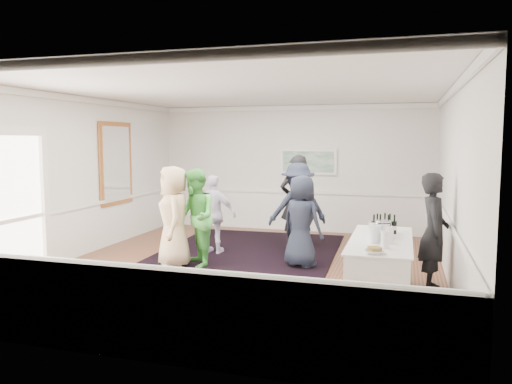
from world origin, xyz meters
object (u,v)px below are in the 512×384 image
(guest_lilac, at_px, (214,214))
(nut_bowl, at_px, (375,251))
(guest_green, at_px, (195,218))
(serving_table, at_px, (380,270))
(bartender, at_px, (434,232))
(guest_tan, at_px, (174,217))
(ice_bucket, at_px, (383,230))
(guest_dark_a, at_px, (298,208))
(guest_navy, at_px, (302,221))
(guest_dark_b, at_px, (297,201))

(guest_lilac, relative_size, nut_bowl, 6.45)
(guest_green, height_order, guest_lilac, guest_green)
(serving_table, distance_m, bartender, 1.18)
(serving_table, height_order, guest_tan, guest_tan)
(guest_lilac, relative_size, ice_bucket, 6.25)
(guest_dark_a, relative_size, ice_bucket, 7.17)
(guest_dark_a, bearing_deg, guest_navy, 78.68)
(ice_bucket, bearing_deg, guest_lilac, 149.36)
(guest_green, xyz_separation_m, nut_bowl, (3.32, -2.04, 0.05))
(guest_tan, height_order, guest_green, guest_tan)
(guest_navy, bearing_deg, serving_table, 157.35)
(guest_dark_b, bearing_deg, nut_bowl, 90.70)
(serving_table, distance_m, ice_bucket, 0.59)
(bartender, relative_size, guest_tan, 0.99)
(guest_dark_a, bearing_deg, guest_green, 18.84)
(bartender, relative_size, guest_dark_b, 0.91)
(guest_lilac, distance_m, guest_navy, 2.01)
(guest_green, xyz_separation_m, guest_dark_a, (1.58, 1.61, 0.03))
(serving_table, distance_m, guest_dark_a, 3.27)
(bartender, distance_m, guest_lilac, 4.40)
(nut_bowl, bearing_deg, bartender, 65.53)
(guest_navy, bearing_deg, guest_dark_a, -49.34)
(bartender, xyz_separation_m, guest_dark_a, (-2.53, 1.92, 0.02))
(guest_green, bearing_deg, ice_bucket, 38.59)
(guest_lilac, bearing_deg, guest_tan, 77.50)
(guest_dark_a, height_order, guest_dark_b, guest_dark_b)
(bartender, xyz_separation_m, guest_tan, (-4.46, 0.16, 0.01))
(guest_dark_b, bearing_deg, guest_dark_a, 80.48)
(guest_dark_a, xyz_separation_m, guest_dark_b, (-0.13, 0.54, 0.07))
(nut_bowl, bearing_deg, guest_lilac, 137.18)
(nut_bowl, bearing_deg, serving_table, 87.80)
(nut_bowl, bearing_deg, guest_tan, 152.74)
(guest_tan, bearing_deg, guest_lilac, 136.03)
(guest_lilac, bearing_deg, nut_bowl, 138.05)
(guest_dark_b, bearing_deg, guest_lilac, 11.94)
(guest_green, relative_size, guest_lilac, 1.12)
(guest_dark_b, distance_m, guest_navy, 1.68)
(guest_tan, xyz_separation_m, nut_bowl, (3.67, -1.89, 0.02))
(bartender, bearing_deg, guest_tan, 86.53)
(serving_table, relative_size, nut_bowl, 9.00)
(serving_table, distance_m, guest_green, 3.56)
(bartender, height_order, nut_bowl, bartender)
(guest_lilac, bearing_deg, guest_dark_a, -161.44)
(serving_table, distance_m, guest_tan, 3.86)
(guest_dark_a, bearing_deg, guest_tan, 15.54)
(guest_dark_b, relative_size, ice_bucket, 7.73)
(guest_dark_a, bearing_deg, nut_bowl, 88.69)
(guest_lilac, bearing_deg, guest_green, 94.11)
(guest_tan, xyz_separation_m, guest_lilac, (0.29, 1.24, -0.12))
(guest_tan, distance_m, guest_navy, 2.33)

